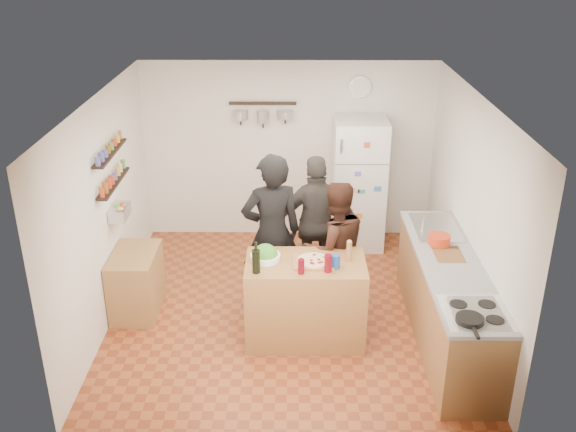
{
  "coord_description": "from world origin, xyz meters",
  "views": [
    {
      "loc": [
        0.04,
        -6.41,
        4.04
      ],
      "look_at": [
        0.0,
        0.1,
        1.15
      ],
      "focal_mm": 40.0,
      "sensor_mm": 36.0,
      "label": 1
    }
  ],
  "objects_px": {
    "wall_clock": "(360,87)",
    "side_table": "(136,282)",
    "pepper_mill": "(349,252)",
    "red_bowl": "(439,239)",
    "salt_canister": "(336,261)",
    "fridge": "(358,184)",
    "counter_run": "(448,301)",
    "prep_island": "(305,300)",
    "salad_bowl": "(265,257)",
    "person_back": "(317,223)",
    "person_left": "(272,234)",
    "skillet": "(470,319)",
    "wine_bottle": "(256,261)",
    "person_center": "(335,249)"
  },
  "relations": [
    {
      "from": "prep_island",
      "to": "wall_clock",
      "type": "bearing_deg",
      "value": 73.75
    },
    {
      "from": "person_back",
      "to": "red_bowl",
      "type": "relative_size",
      "value": 6.91
    },
    {
      "from": "salad_bowl",
      "to": "wine_bottle",
      "type": "xyz_separation_m",
      "value": [
        -0.08,
        -0.27,
        0.09
      ]
    },
    {
      "from": "person_left",
      "to": "salt_canister",
      "type": "bearing_deg",
      "value": 116.93
    },
    {
      "from": "wine_bottle",
      "to": "counter_run",
      "type": "height_order",
      "value": "wine_bottle"
    },
    {
      "from": "wine_bottle",
      "to": "person_back",
      "type": "distance_m",
      "value": 1.5
    },
    {
      "from": "pepper_mill",
      "to": "wall_clock",
      "type": "distance_m",
      "value": 2.83
    },
    {
      "from": "person_left",
      "to": "wall_clock",
      "type": "bearing_deg",
      "value": -134.93
    },
    {
      "from": "pepper_mill",
      "to": "skillet",
      "type": "xyz_separation_m",
      "value": [
        0.96,
        -1.17,
        -0.06
      ]
    },
    {
      "from": "fridge",
      "to": "side_table",
      "type": "bearing_deg",
      "value": -146.71
    },
    {
      "from": "salad_bowl",
      "to": "counter_run",
      "type": "xyz_separation_m",
      "value": [
        1.93,
        -0.06,
        -0.49
      ]
    },
    {
      "from": "pepper_mill",
      "to": "salt_canister",
      "type": "bearing_deg",
      "value": -131.42
    },
    {
      "from": "wine_bottle",
      "to": "pepper_mill",
      "type": "height_order",
      "value": "wine_bottle"
    },
    {
      "from": "skillet",
      "to": "red_bowl",
      "type": "height_order",
      "value": "red_bowl"
    },
    {
      "from": "prep_island",
      "to": "wall_clock",
      "type": "xyz_separation_m",
      "value": [
        0.76,
        2.62,
        1.69
      ]
    },
    {
      "from": "pepper_mill",
      "to": "wine_bottle",
      "type": "bearing_deg",
      "value": -164.13
    },
    {
      "from": "salad_bowl",
      "to": "salt_canister",
      "type": "xyz_separation_m",
      "value": [
        0.72,
        -0.17,
        0.04
      ]
    },
    {
      "from": "salt_canister",
      "to": "wall_clock",
      "type": "height_order",
      "value": "wall_clock"
    },
    {
      "from": "pepper_mill",
      "to": "fridge",
      "type": "xyz_separation_m",
      "value": [
        0.31,
        2.24,
        -0.1
      ]
    },
    {
      "from": "counter_run",
      "to": "fridge",
      "type": "height_order",
      "value": "fridge"
    },
    {
      "from": "side_table",
      "to": "salad_bowl",
      "type": "bearing_deg",
      "value": -17.31
    },
    {
      "from": "person_center",
      "to": "red_bowl",
      "type": "bearing_deg",
      "value": 157.72
    },
    {
      "from": "person_left",
      "to": "red_bowl",
      "type": "bearing_deg",
      "value": 158.46
    },
    {
      "from": "wall_clock",
      "to": "side_table",
      "type": "height_order",
      "value": "wall_clock"
    },
    {
      "from": "person_back",
      "to": "counter_run",
      "type": "height_order",
      "value": "person_back"
    },
    {
      "from": "pepper_mill",
      "to": "red_bowl",
      "type": "distance_m",
      "value": 1.08
    },
    {
      "from": "wine_bottle",
      "to": "side_table",
      "type": "bearing_deg",
      "value": 152.6
    },
    {
      "from": "salad_bowl",
      "to": "person_back",
      "type": "bearing_deg",
      "value": 61.66
    },
    {
      "from": "person_back",
      "to": "wine_bottle",
      "type": "bearing_deg",
      "value": 56.56
    },
    {
      "from": "red_bowl",
      "to": "salad_bowl",
      "type": "bearing_deg",
      "value": -168.92
    },
    {
      "from": "pepper_mill",
      "to": "side_table",
      "type": "height_order",
      "value": "pepper_mill"
    },
    {
      "from": "salt_canister",
      "to": "side_table",
      "type": "distance_m",
      "value": 2.4
    },
    {
      "from": "salt_canister",
      "to": "skillet",
      "type": "bearing_deg",
      "value": -41.85
    },
    {
      "from": "person_center",
      "to": "fridge",
      "type": "height_order",
      "value": "fridge"
    },
    {
      "from": "skillet",
      "to": "wall_clock",
      "type": "bearing_deg",
      "value": 99.88
    },
    {
      "from": "wine_bottle",
      "to": "fridge",
      "type": "bearing_deg",
      "value": 63.26
    },
    {
      "from": "side_table",
      "to": "wall_clock",
      "type": "bearing_deg",
      "value": 37.93
    },
    {
      "from": "prep_island",
      "to": "side_table",
      "type": "relative_size",
      "value": 1.56
    },
    {
      "from": "salt_canister",
      "to": "red_bowl",
      "type": "distance_m",
      "value": 1.28
    },
    {
      "from": "person_left",
      "to": "prep_island",
      "type": "bearing_deg",
      "value": 105.62
    },
    {
      "from": "skillet",
      "to": "wall_clock",
      "type": "height_order",
      "value": "wall_clock"
    },
    {
      "from": "person_back",
      "to": "red_bowl",
      "type": "bearing_deg",
      "value": 144.49
    },
    {
      "from": "prep_island",
      "to": "fridge",
      "type": "height_order",
      "value": "fridge"
    },
    {
      "from": "prep_island",
      "to": "red_bowl",
      "type": "height_order",
      "value": "red_bowl"
    },
    {
      "from": "pepper_mill",
      "to": "person_left",
      "type": "distance_m",
      "value": 1.0
    },
    {
      "from": "red_bowl",
      "to": "side_table",
      "type": "xyz_separation_m",
      "value": [
        -3.39,
        0.1,
        -0.61
      ]
    },
    {
      "from": "red_bowl",
      "to": "skillet",
      "type": "bearing_deg",
      "value": -91.87
    },
    {
      "from": "wall_clock",
      "to": "side_table",
      "type": "distance_m",
      "value": 3.85
    },
    {
      "from": "person_left",
      "to": "fridge",
      "type": "distance_m",
      "value": 2.02
    },
    {
      "from": "salt_canister",
      "to": "fridge",
      "type": "relative_size",
      "value": 0.08
    }
  ]
}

